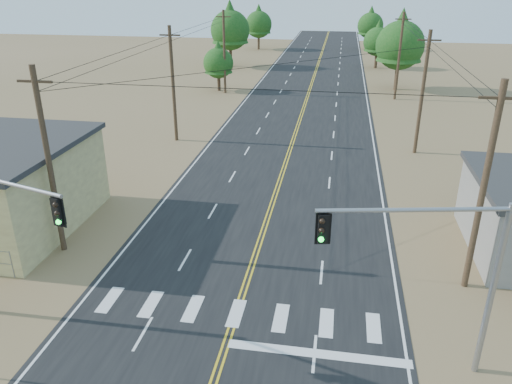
# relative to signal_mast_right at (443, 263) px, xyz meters

# --- Properties ---
(road) EXTENTS (15.00, 200.00, 0.02)m
(road) POSITION_rel_signal_mast_right_xyz_m (-7.80, 24.26, -4.80)
(road) COLOR black
(road) RESTS_ON ground
(utility_pole_left_near) EXTENTS (1.80, 0.30, 10.00)m
(utility_pole_left_near) POSITION_rel_signal_mast_right_xyz_m (-18.30, 6.26, 0.31)
(utility_pole_left_near) COLOR #4C3826
(utility_pole_left_near) RESTS_ON ground
(utility_pole_left_mid) EXTENTS (1.80, 0.30, 10.00)m
(utility_pole_left_mid) POSITION_rel_signal_mast_right_xyz_m (-18.30, 26.26, 0.31)
(utility_pole_left_mid) COLOR #4C3826
(utility_pole_left_mid) RESTS_ON ground
(utility_pole_left_far) EXTENTS (1.80, 0.30, 10.00)m
(utility_pole_left_far) POSITION_rel_signal_mast_right_xyz_m (-18.30, 46.26, 0.31)
(utility_pole_left_far) COLOR #4C3826
(utility_pole_left_far) RESTS_ON ground
(utility_pole_right_near) EXTENTS (1.80, 0.30, 10.00)m
(utility_pole_right_near) POSITION_rel_signal_mast_right_xyz_m (2.70, 6.26, 0.31)
(utility_pole_right_near) COLOR #4C3826
(utility_pole_right_near) RESTS_ON ground
(utility_pole_right_mid) EXTENTS (1.80, 0.30, 10.00)m
(utility_pole_right_mid) POSITION_rel_signal_mast_right_xyz_m (2.70, 26.26, 0.31)
(utility_pole_right_mid) COLOR #4C3826
(utility_pole_right_mid) RESTS_ON ground
(utility_pole_right_far) EXTENTS (1.80, 0.30, 10.00)m
(utility_pole_right_far) POSITION_rel_signal_mast_right_xyz_m (2.70, 46.26, 0.31)
(utility_pole_right_far) COLOR #4C3826
(utility_pole_right_far) RESTS_ON ground
(signal_mast_right) EXTENTS (6.45, 1.56, 7.03)m
(signal_mast_right) POSITION_rel_signal_mast_right_xyz_m (0.00, 0.00, 0.00)
(signal_mast_right) COLOR gray
(signal_mast_right) RESTS_ON ground
(tree_left_near) EXTENTS (3.83, 3.83, 6.38)m
(tree_left_near) POSITION_rel_signal_mast_right_xyz_m (-19.40, 47.49, -0.91)
(tree_left_near) COLOR #3F2D1E
(tree_left_near) RESTS_ON ground
(tree_left_mid) EXTENTS (6.22, 6.22, 10.37)m
(tree_left_mid) POSITION_rel_signal_mast_right_xyz_m (-21.80, 65.78, 1.53)
(tree_left_mid) COLOR #3F2D1E
(tree_left_mid) RESTS_ON ground
(tree_left_far) EXTENTS (5.20, 5.20, 8.67)m
(tree_left_far) POSITION_rel_signal_mast_right_xyz_m (-20.61, 86.74, 0.49)
(tree_left_far) COLOR #3F2D1E
(tree_left_far) RESTS_ON ground
(tree_right_near) EXTENTS (6.10, 6.10, 10.17)m
(tree_right_near) POSITION_rel_signal_mast_right_xyz_m (3.27, 52.04, 1.41)
(tree_right_near) COLOR #3F2D1E
(tree_right_near) RESTS_ON ground
(tree_right_mid) EXTENTS (4.48, 4.48, 7.47)m
(tree_right_mid) POSITION_rel_signal_mast_right_xyz_m (1.51, 68.26, -0.25)
(tree_right_mid) COLOR #3F2D1E
(tree_right_mid) RESTS_ON ground
(tree_right_far) EXTENTS (5.02, 5.02, 8.36)m
(tree_right_far) POSITION_rel_signal_mast_right_xyz_m (1.20, 89.90, 0.30)
(tree_right_far) COLOR #3F2D1E
(tree_right_far) RESTS_ON ground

